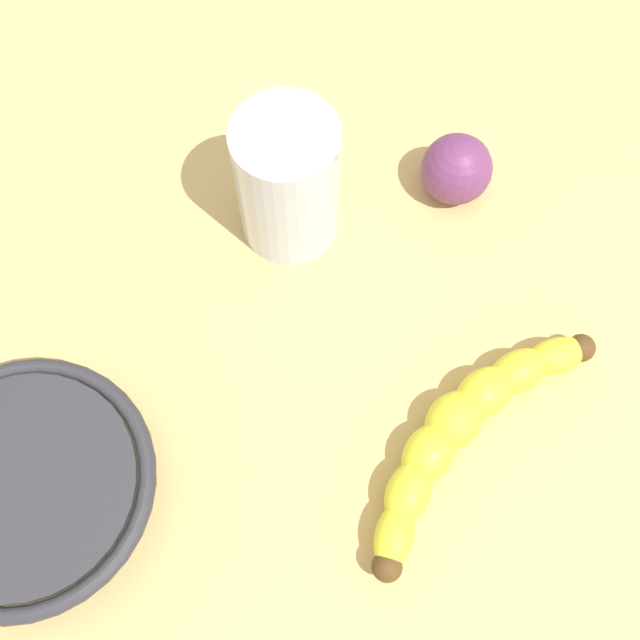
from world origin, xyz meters
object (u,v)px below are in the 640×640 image
object	(u,v)px
smoothie_glass	(288,184)
plum_fruit	(457,169)
banana	(464,429)
ceramic_bowl	(28,487)

from	to	relation	value
smoothie_glass	plum_fruit	world-z (taller)	smoothie_glass
plum_fruit	smoothie_glass	bearing A→B (deg)	-54.06
smoothie_glass	plum_fruit	distance (cm)	14.13
banana	plum_fruit	distance (cm)	21.23
smoothie_glass	ceramic_bowl	size ratio (longest dim) A/B	0.68
banana	plum_fruit	world-z (taller)	plum_fruit
banana	ceramic_bowl	xyz separation A→B (cm)	(15.33, -26.43, 0.48)
ceramic_bowl	plum_fruit	world-z (taller)	plum_fruit
ceramic_bowl	plum_fruit	distance (cm)	40.07
banana	smoothie_glass	distance (cm)	22.31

